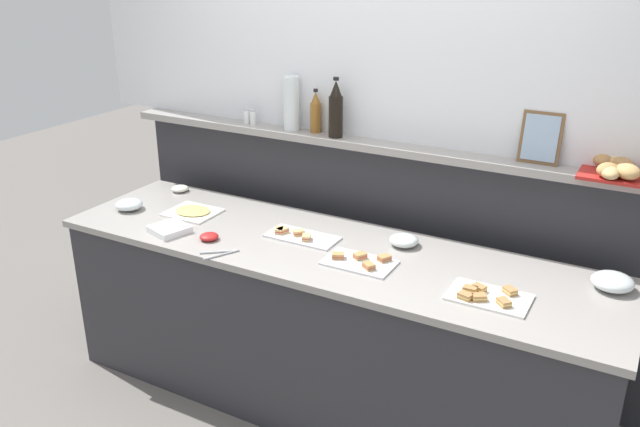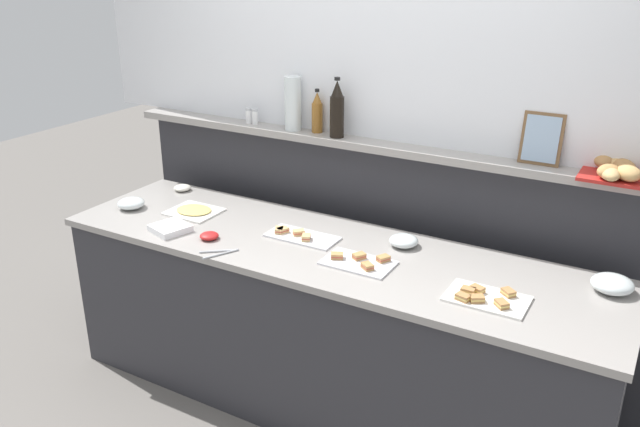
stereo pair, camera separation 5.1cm
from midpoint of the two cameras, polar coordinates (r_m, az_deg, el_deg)
The scene contains 22 objects.
ground_plane at distance 4.08m, azimuth 4.32°, elevation -11.19°, with size 12.00×12.00×0.00m, color slate.
buffet_counter at distance 3.38m, azimuth 0.20°, elevation -9.79°, with size 2.80×0.76×0.88m.
back_ledge_unit at distance 3.71m, azimuth 4.33°, elevation -2.67°, with size 3.04×0.22×1.30m.
upper_wall_panel at distance 3.41m, azimuth 5.13°, elevation 17.25°, with size 3.64×0.08×1.30m, color white.
sandwich_platter_front at distance 2.81m, azimuth 13.81°, elevation -6.97°, with size 0.33×0.21×0.04m.
sandwich_platter_side at distance 3.02m, azimuth 3.03°, elevation -4.19°, with size 0.32×0.20×0.04m.
sandwich_platter_rear at distance 3.28m, azimuth -2.24°, elevation -1.94°, with size 0.36×0.17×0.04m.
cold_cuts_platter at distance 3.65m, azimuth -11.38°, elevation 0.15°, with size 0.27×0.24×0.02m.
glass_bowl_large at distance 3.21m, azimuth 6.84°, elevation -2.36°, with size 0.14×0.14×0.06m.
glass_bowl_medium at distance 3.04m, azimuth 23.59°, elevation -5.49°, with size 0.18×0.18×0.07m.
glass_bowl_small at distance 3.79m, azimuth -16.59°, elevation 0.72°, with size 0.15×0.15×0.06m.
condiment_bowl_red at distance 3.31m, azimuth -10.03°, elevation -1.98°, with size 0.09×0.09×0.03m, color red.
condiment_bowl_teal at distance 4.00m, azimuth -12.40°, elevation 2.13°, with size 0.10×0.10×0.04m, color silver.
serving_tongs at distance 3.15m, azimuth -9.02°, elevation -3.41°, with size 0.15×0.17×0.01m.
napkin_stack at distance 3.43m, azimuth -13.33°, elevation -1.33°, with size 0.17×0.17×0.03m, color white.
vinegar_bottle_amber at distance 3.58m, azimuth -0.79°, elevation 8.70°, with size 0.06×0.06×0.24m.
wine_bottle_dark at distance 3.48m, azimuth 0.96°, elevation 8.92°, with size 0.08×0.08×0.32m.
salt_shaker at distance 3.81m, azimuth -6.77°, elevation 8.39°, with size 0.03×0.03×0.09m.
pepper_shaker at distance 3.78m, azimuth -6.22°, elevation 8.32°, with size 0.03×0.03×0.09m.
bread_basket at distance 3.15m, azimuth 24.72°, elevation 3.54°, with size 0.41×0.33×0.08m.
framed_picture at distance 3.20m, azimuth 18.17°, elevation 6.25°, with size 0.19×0.06×0.24m.
water_carafe at distance 3.62m, azimuth -2.91°, elevation 9.51°, with size 0.09×0.09×0.29m, color silver.
Camera 1 is at (1.36, -2.54, 2.22)m, focal length 36.90 mm.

